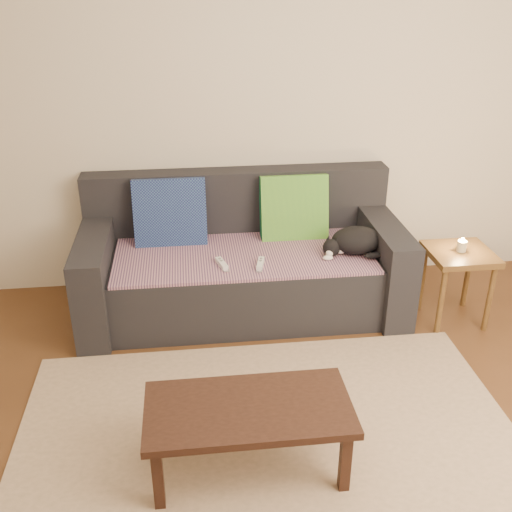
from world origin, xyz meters
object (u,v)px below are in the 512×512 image
at_px(sofa, 242,265).
at_px(coffee_table, 249,414).
at_px(cat, 354,241).
at_px(wii_remote_a, 222,264).
at_px(wii_remote_b, 260,264).
at_px(side_table, 459,263).

height_order(sofa, coffee_table, sofa).
xyz_separation_m(cat, wii_remote_a, (-0.87, -0.09, -0.07)).
xyz_separation_m(wii_remote_b, side_table, (1.27, -0.06, -0.04)).
relative_size(cat, coffee_table, 0.48).
bearing_deg(wii_remote_b, wii_remote_a, 96.24).
relative_size(sofa, cat, 4.72).
bearing_deg(wii_remote_a, cat, -99.66).
xyz_separation_m(wii_remote_a, wii_remote_b, (0.24, -0.03, 0.00)).
bearing_deg(wii_remote_a, sofa, -45.51).
bearing_deg(wii_remote_b, sofa, 30.12).
distance_m(side_table, coffee_table, 1.88).
relative_size(cat, side_table, 0.89).
bearing_deg(coffee_table, wii_remote_b, 80.32).
bearing_deg(side_table, coffee_table, -141.86).
xyz_separation_m(cat, coffee_table, (-0.83, -1.34, -0.20)).
height_order(wii_remote_b, coffee_table, wii_remote_b).
xyz_separation_m(sofa, wii_remote_b, (0.09, -0.29, 0.15)).
distance_m(sofa, side_table, 1.41).
xyz_separation_m(sofa, coffee_table, (-0.12, -1.51, 0.01)).
bearing_deg(side_table, wii_remote_b, 177.30).
height_order(sofa, cat, sofa).
relative_size(wii_remote_a, coffee_table, 0.16).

